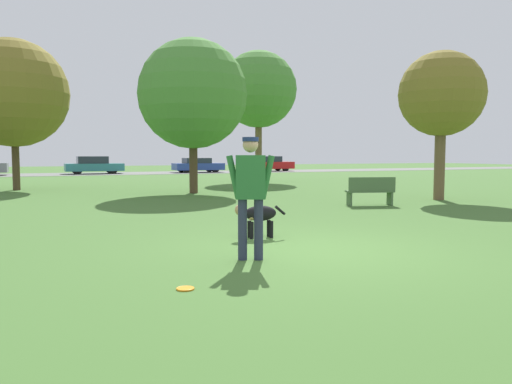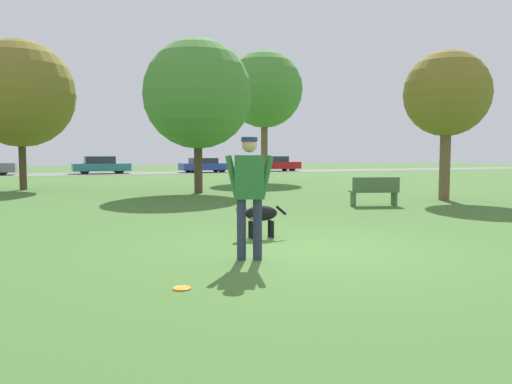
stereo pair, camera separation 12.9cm
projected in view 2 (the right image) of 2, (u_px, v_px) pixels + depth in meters
The scene contains 13 objects.
ground_plane at pixel (310, 251), 7.81m from camera, with size 120.00×120.00×0.00m, color #426B2D.
far_road_strip at pixel (103, 174), 38.34m from camera, with size 120.00×6.00×0.01m.
person at pixel (249, 187), 7.05m from camera, with size 0.67×0.36×1.75m.
dog at pixel (258, 214), 8.97m from camera, with size 0.96×0.34×0.62m.
frisbee at pixel (182, 288), 5.57m from camera, with size 0.20×0.20×0.02m.
tree_far_left at pixel (20, 94), 20.79m from camera, with size 4.46×4.46×6.26m.
tree_near_right at pixel (447, 94), 16.14m from camera, with size 2.77×2.77×4.86m.
tree_far_right at pixel (264, 90), 27.53m from camera, with size 4.23×4.23×7.19m.
tree_mid_center at pixel (198, 94), 19.09m from camera, with size 4.19×4.19×5.90m.
parked_car_teal at pixel (101, 165), 38.39m from camera, with size 4.31×1.90×1.34m.
parked_car_blue at pixel (204, 165), 41.09m from camera, with size 4.07×1.87×1.20m.
parked_car_red at pixel (275, 164), 44.20m from camera, with size 4.43×1.82×1.32m.
park_bench at pixel (375, 190), 14.53m from camera, with size 1.46×0.78×0.84m.
Camera 2 is at (-3.73, -6.81, 1.51)m, focal length 35.00 mm.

